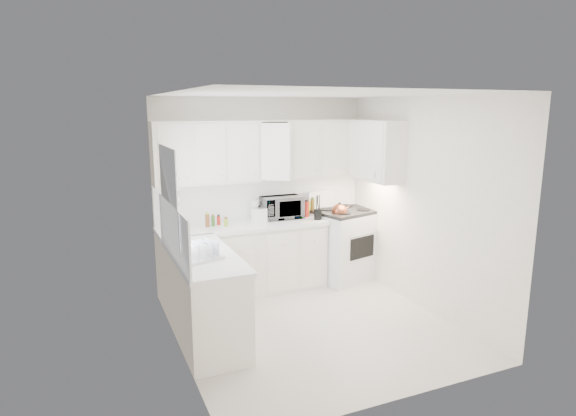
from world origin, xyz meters
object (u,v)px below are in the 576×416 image
tea_kettle (340,210)px  utensil_crock (318,207)px  dish_rack (201,249)px  stove (344,235)px  rice_cooker (259,214)px  microwave (281,205)px

tea_kettle → utensil_crock: utensil_crock is taller
utensil_crock → dish_rack: bearing=-149.0°
tea_kettle → stove: bearing=48.9°
tea_kettle → rice_cooker: bearing=174.7°
tea_kettle → utensil_crock: (-0.31, 0.06, 0.06)m
microwave → rice_cooker: size_ratio=2.43×
rice_cooker → dish_rack: (-1.11, -1.33, -0.01)m
tea_kettle → dish_rack: tea_kettle is taller
tea_kettle → rice_cooker: 1.12m
rice_cooker → utensil_crock: (0.79, -0.19, 0.06)m
dish_rack → utensil_crock: bearing=12.6°
dish_rack → stove: bearing=9.2°
utensil_crock → tea_kettle: bearing=-10.2°
microwave → utensil_crock: bearing=-34.4°
rice_cooker → utensil_crock: utensil_crock is taller
stove → tea_kettle: (-0.18, -0.16, 0.41)m
tea_kettle → microwave: size_ratio=0.49×
stove → rice_cooker: size_ratio=5.74×
rice_cooker → dish_rack: bearing=-130.3°
rice_cooker → dish_rack: size_ratio=0.60×
tea_kettle → microwave: 0.81m
stove → rice_cooker: stove is taller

